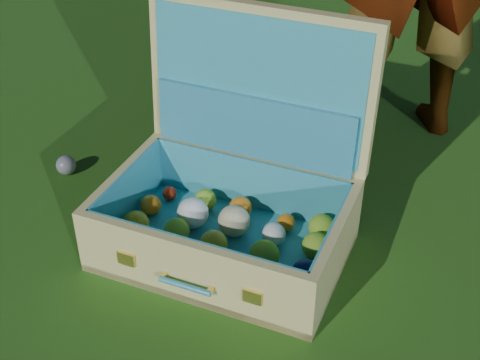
# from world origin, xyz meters

# --- Properties ---
(ground) EXTENTS (60.00, 60.00, 0.00)m
(ground) POSITION_xyz_m (0.00, 0.00, 0.00)
(ground) COLOR #215114
(ground) RESTS_ON ground
(stray_ball) EXTENTS (0.07, 0.07, 0.07)m
(stray_ball) POSITION_xyz_m (-0.54, 0.07, 0.03)
(stray_ball) COLOR teal
(stray_ball) RESTS_ON ground
(suitcase) EXTENTS (0.74, 0.60, 0.65)m
(suitcase) POSITION_xyz_m (0.12, 0.07, 0.18)
(suitcase) COLOR #DAC875
(suitcase) RESTS_ON ground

